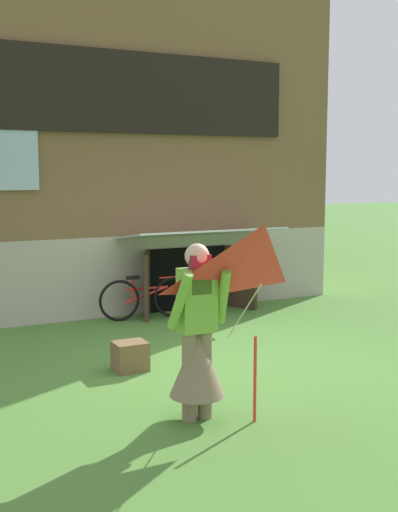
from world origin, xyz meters
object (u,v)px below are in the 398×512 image
person (197,346)px  bicycle_red (146,298)px  wooden_crate (130,356)px  kite (264,278)px

person → bicycle_red: bearing=50.9°
person → wooden_crate: person is taller
kite → bicycle_red: 4.90m
kite → bicycle_red: bearing=79.9°
bicycle_red → wooden_crate: bicycle_red is taller
wooden_crate → kite: bearing=-80.7°
wooden_crate → bicycle_red: bearing=63.5°
kite → bicycle_red: (0.84, 4.71, -1.07)m
person → kite: (0.37, -0.56, 0.70)m
person → bicycle_red: person is taller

